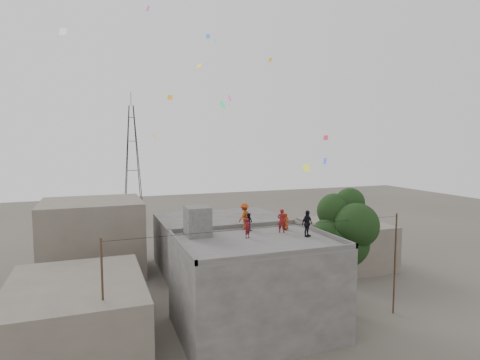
% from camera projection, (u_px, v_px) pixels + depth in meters
% --- Properties ---
extents(ground, '(140.00, 140.00, 0.00)m').
position_uv_depth(ground, '(255.00, 330.00, 26.60)').
color(ground, '#48423B').
rests_on(ground, ground).
extents(main_building, '(10.00, 8.00, 6.10)m').
position_uv_depth(main_building, '(255.00, 286.00, 26.31)').
color(main_building, '#444240').
rests_on(main_building, ground).
extents(parapet, '(10.00, 8.00, 0.30)m').
position_uv_depth(parapet, '(255.00, 238.00, 26.01)').
color(parapet, '#444240').
rests_on(parapet, main_building).
extents(stair_head_box, '(1.60, 1.80, 2.00)m').
position_uv_depth(stair_head_box, '(198.00, 221.00, 27.26)').
color(stair_head_box, '#444240').
rests_on(stair_head_box, main_building).
extents(neighbor_west, '(8.00, 10.00, 4.00)m').
position_uv_depth(neighbor_west, '(77.00, 314.00, 24.49)').
color(neighbor_west, '#5E574A').
rests_on(neighbor_west, ground).
extents(neighbor_north, '(12.00, 9.00, 5.00)m').
position_uv_depth(neighbor_north, '(220.00, 242.00, 40.13)').
color(neighbor_north, '#444240').
rests_on(neighbor_north, ground).
extents(neighbor_northwest, '(9.00, 8.00, 7.00)m').
position_uv_depth(neighbor_northwest, '(93.00, 237.00, 37.77)').
color(neighbor_northwest, '#5E574A').
rests_on(neighbor_northwest, ground).
extents(neighbor_east, '(7.00, 8.00, 4.40)m').
position_uv_depth(neighbor_east, '(345.00, 244.00, 40.55)').
color(neighbor_east, '#5E574A').
rests_on(neighbor_east, ground).
extents(tree, '(4.90, 4.60, 9.10)m').
position_uv_depth(tree, '(346.00, 230.00, 29.12)').
color(tree, black).
rests_on(tree, ground).
extents(utility_line, '(20.12, 0.62, 7.40)m').
position_uv_depth(utility_line, '(270.00, 280.00, 25.24)').
color(utility_line, black).
rests_on(utility_line, ground).
extents(transmission_tower, '(2.97, 2.97, 20.01)m').
position_uv_depth(transmission_tower, '(133.00, 164.00, 61.73)').
color(transmission_tower, black).
rests_on(transmission_tower, ground).
extents(person_red_adult, '(0.74, 0.67, 1.69)m').
position_uv_depth(person_red_adult, '(282.00, 221.00, 28.18)').
color(person_red_adult, maroon).
rests_on(person_red_adult, main_building).
extents(person_orange_child, '(0.73, 0.65, 1.25)m').
position_uv_depth(person_orange_child, '(285.00, 221.00, 29.11)').
color(person_orange_child, '#AC3E13').
rests_on(person_orange_child, main_building).
extents(person_dark_child, '(0.73, 0.78, 1.27)m').
position_uv_depth(person_dark_child, '(249.00, 222.00, 28.89)').
color(person_dark_child, black).
rests_on(person_dark_child, main_building).
extents(person_dark_adult, '(1.14, 0.83, 1.80)m').
position_uv_depth(person_dark_adult, '(307.00, 224.00, 26.96)').
color(person_dark_adult, black).
rests_on(person_dark_adult, main_building).
extents(person_orange_adult, '(1.42, 1.32, 1.93)m').
position_uv_depth(person_orange_adult, '(244.00, 216.00, 29.29)').
color(person_orange_adult, '#9A3A11').
rests_on(person_orange_adult, main_building).
extents(person_red_child, '(0.58, 0.52, 1.34)m').
position_uv_depth(person_red_child, '(248.00, 228.00, 26.62)').
color(person_red_child, maroon).
rests_on(person_red_child, main_building).
extents(kites, '(22.26, 17.67, 12.96)m').
position_uv_depth(kites, '(227.00, 98.00, 31.64)').
color(kites, orange).
rests_on(kites, ground).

